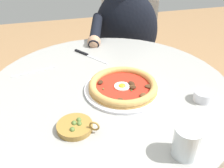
{
  "coord_description": "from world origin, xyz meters",
  "views": [
    {
      "loc": [
        -0.81,
        0.19,
        1.28
      ],
      "look_at": [
        0.01,
        -0.01,
        0.73
      ],
      "focal_mm": 40.73,
      "sensor_mm": 36.0,
      "label": 1
    }
  ],
  "objects_px": {
    "dining_table": "(109,117)",
    "fork_utensil": "(33,72)",
    "ramekin_capers": "(203,95)",
    "diner_person": "(125,58)",
    "olive_pan": "(75,126)",
    "steak_knife": "(86,54)",
    "pizza_on_plate": "(123,87)",
    "water_glass": "(186,144)",
    "cafe_chair_diner": "(127,49)"
  },
  "relations": [
    {
      "from": "fork_utensil",
      "to": "cafe_chair_diner",
      "type": "relative_size",
      "value": 0.22
    },
    {
      "from": "ramekin_capers",
      "to": "diner_person",
      "type": "bearing_deg",
      "value": 3.74
    },
    {
      "from": "water_glass",
      "to": "olive_pan",
      "type": "height_order",
      "value": "water_glass"
    },
    {
      "from": "cafe_chair_diner",
      "to": "dining_table",
      "type": "bearing_deg",
      "value": 157.52
    },
    {
      "from": "water_glass",
      "to": "pizza_on_plate",
      "type": "bearing_deg",
      "value": 13.01
    },
    {
      "from": "ramekin_capers",
      "to": "olive_pan",
      "type": "distance_m",
      "value": 0.47
    },
    {
      "from": "pizza_on_plate",
      "to": "ramekin_capers",
      "type": "relative_size",
      "value": 4.41
    },
    {
      "from": "olive_pan",
      "to": "fork_utensil",
      "type": "bearing_deg",
      "value": 18.2
    },
    {
      "from": "pizza_on_plate",
      "to": "diner_person",
      "type": "distance_m",
      "value": 0.74
    },
    {
      "from": "pizza_on_plate",
      "to": "steak_knife",
      "type": "bearing_deg",
      "value": 14.79
    },
    {
      "from": "pizza_on_plate",
      "to": "ramekin_capers",
      "type": "distance_m",
      "value": 0.29
    },
    {
      "from": "dining_table",
      "to": "water_glass",
      "type": "distance_m",
      "value": 0.45
    },
    {
      "from": "pizza_on_plate",
      "to": "olive_pan",
      "type": "distance_m",
      "value": 0.27
    },
    {
      "from": "diner_person",
      "to": "fork_utensil",
      "type": "bearing_deg",
      "value": 128.67
    },
    {
      "from": "water_glass",
      "to": "ramekin_capers",
      "type": "bearing_deg",
      "value": -40.5
    },
    {
      "from": "olive_pan",
      "to": "cafe_chair_diner",
      "type": "distance_m",
      "value": 1.1
    },
    {
      "from": "diner_person",
      "to": "ramekin_capers",
      "type": "bearing_deg",
      "value": -176.26
    },
    {
      "from": "diner_person",
      "to": "cafe_chair_diner",
      "type": "relative_size",
      "value": 1.36
    },
    {
      "from": "diner_person",
      "to": "pizza_on_plate",
      "type": "bearing_deg",
      "value": 162.47
    },
    {
      "from": "olive_pan",
      "to": "cafe_chair_diner",
      "type": "relative_size",
      "value": 0.16
    },
    {
      "from": "pizza_on_plate",
      "to": "steak_knife",
      "type": "xyz_separation_m",
      "value": [
        0.34,
        0.09,
        -0.01
      ]
    },
    {
      "from": "pizza_on_plate",
      "to": "ramekin_capers",
      "type": "bearing_deg",
      "value": -115.98
    },
    {
      "from": "pizza_on_plate",
      "to": "ramekin_capers",
      "type": "xyz_separation_m",
      "value": [
        -0.13,
        -0.26,
        0.0
      ]
    },
    {
      "from": "pizza_on_plate",
      "to": "diner_person",
      "type": "relative_size",
      "value": 0.27
    },
    {
      "from": "dining_table",
      "to": "fork_utensil",
      "type": "xyz_separation_m",
      "value": [
        0.19,
        0.29,
        0.16
      ]
    },
    {
      "from": "cafe_chair_diner",
      "to": "diner_person",
      "type": "bearing_deg",
      "value": 156.81
    },
    {
      "from": "diner_person",
      "to": "cafe_chair_diner",
      "type": "distance_m",
      "value": 0.14
    },
    {
      "from": "pizza_on_plate",
      "to": "steak_knife",
      "type": "relative_size",
      "value": 1.66
    },
    {
      "from": "dining_table",
      "to": "steak_knife",
      "type": "xyz_separation_m",
      "value": [
        0.3,
        0.04,
        0.16
      ]
    },
    {
      "from": "steak_knife",
      "to": "ramekin_capers",
      "type": "xyz_separation_m",
      "value": [
        -0.46,
        -0.35,
        0.02
      ]
    },
    {
      "from": "fork_utensil",
      "to": "steak_knife",
      "type": "bearing_deg",
      "value": -66.8
    },
    {
      "from": "ramekin_capers",
      "to": "diner_person",
      "type": "xyz_separation_m",
      "value": [
        0.8,
        0.05,
        -0.24
      ]
    },
    {
      "from": "dining_table",
      "to": "olive_pan",
      "type": "xyz_separation_m",
      "value": [
        -0.21,
        0.16,
        0.17
      ]
    },
    {
      "from": "ramekin_capers",
      "to": "olive_pan",
      "type": "relative_size",
      "value": 0.52
    },
    {
      "from": "steak_knife",
      "to": "cafe_chair_diner",
      "type": "bearing_deg",
      "value": -37.52
    },
    {
      "from": "ramekin_capers",
      "to": "diner_person",
      "type": "relative_size",
      "value": 0.06
    },
    {
      "from": "steak_knife",
      "to": "diner_person",
      "type": "relative_size",
      "value": 0.16
    },
    {
      "from": "dining_table",
      "to": "olive_pan",
      "type": "distance_m",
      "value": 0.31
    },
    {
      "from": "pizza_on_plate",
      "to": "cafe_chair_diner",
      "type": "relative_size",
      "value": 0.36
    },
    {
      "from": "water_glass",
      "to": "dining_table",
      "type": "bearing_deg",
      "value": 18.15
    },
    {
      "from": "fork_utensil",
      "to": "diner_person",
      "type": "relative_size",
      "value": 0.16
    },
    {
      "from": "steak_knife",
      "to": "diner_person",
      "type": "bearing_deg",
      "value": -42.11
    },
    {
      "from": "fork_utensil",
      "to": "ramekin_capers",
      "type": "bearing_deg",
      "value": -120.92
    },
    {
      "from": "dining_table",
      "to": "pizza_on_plate",
      "type": "xyz_separation_m",
      "value": [
        -0.04,
        -0.05,
        0.18
      ]
    },
    {
      "from": "dining_table",
      "to": "cafe_chair_diner",
      "type": "bearing_deg",
      "value": -22.48
    },
    {
      "from": "steak_knife",
      "to": "ramekin_capers",
      "type": "distance_m",
      "value": 0.58
    },
    {
      "from": "water_glass",
      "to": "diner_person",
      "type": "height_order",
      "value": "diner_person"
    },
    {
      "from": "olive_pan",
      "to": "fork_utensil",
      "type": "distance_m",
      "value": 0.42
    },
    {
      "from": "ramekin_capers",
      "to": "fork_utensil",
      "type": "relative_size",
      "value": 0.37
    },
    {
      "from": "ramekin_capers",
      "to": "fork_utensil",
      "type": "distance_m",
      "value": 0.7
    }
  ]
}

